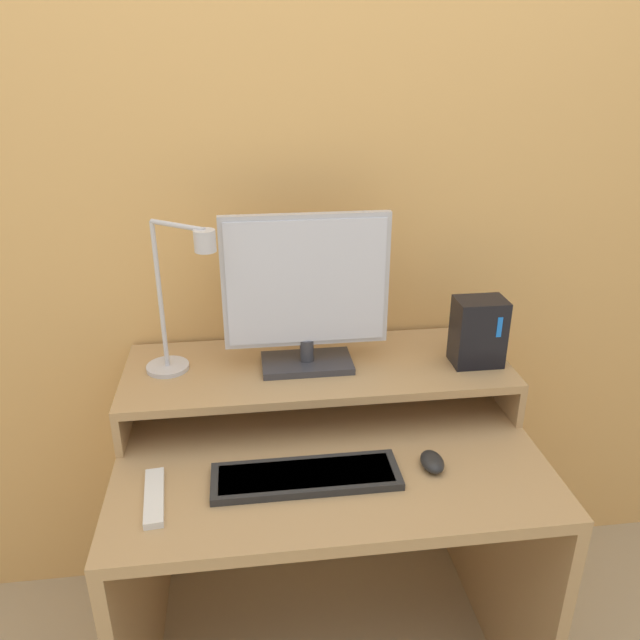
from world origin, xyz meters
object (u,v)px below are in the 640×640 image
monitor (306,292)px  desk_lamp (179,305)px  remote_control (154,497)px  router_dock (478,332)px  keyboard (306,476)px  mouse (432,462)px

monitor → desk_lamp: 0.31m
monitor → remote_control: (-0.37, -0.34, -0.32)m
monitor → desk_lamp: bearing=-178.5°
router_dock → keyboard: (-0.48, -0.27, -0.20)m
mouse → remote_control: (-0.62, -0.03, -0.01)m
remote_control → desk_lamp: bearing=80.5°
router_dock → remote_control: router_dock is taller
desk_lamp → mouse: 0.71m
mouse → remote_control: 0.62m
monitor → mouse: monitor is taller
desk_lamp → router_dock: 0.76m
desk_lamp → remote_control: desk_lamp is taller
router_dock → remote_control: bearing=-159.7°
keyboard → mouse: (0.29, 0.01, 0.01)m
monitor → mouse: 0.51m
desk_lamp → mouse: size_ratio=4.90×
monitor → router_dock: size_ratio=2.31×
router_dock → mouse: bearing=-125.3°
router_dock → keyboard: router_dock is taller
monitor → router_dock: (0.44, -0.04, -0.12)m
desk_lamp → monitor: bearing=1.5°
mouse → desk_lamp: bearing=152.4°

